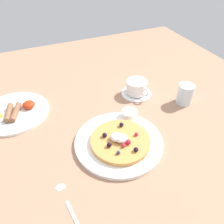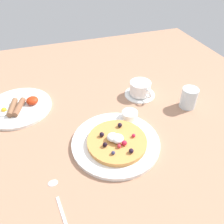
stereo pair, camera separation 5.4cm
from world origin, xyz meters
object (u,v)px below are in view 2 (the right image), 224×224
at_px(pancake_plate, 116,142).
at_px(teaspoon, 56,193).
at_px(syrup_ramekin, 130,115).
at_px(breakfast_plate, 18,107).
at_px(water_glass, 189,98).
at_px(coffee_saucer, 140,94).
at_px(coffee_cup, 140,88).

bearing_deg(pancake_plate, teaspoon, -150.64).
relative_size(syrup_ramekin, teaspoon, 0.38).
height_order(breakfast_plate, water_glass, water_glass).
xyz_separation_m(teaspoon, water_glass, (0.56, 0.22, 0.04)).
bearing_deg(teaspoon, coffee_saucer, 41.13).
bearing_deg(water_glass, syrup_ramekin, -178.93).
relative_size(syrup_ramekin, breakfast_plate, 0.22).
height_order(coffee_cup, water_glass, water_glass).
relative_size(syrup_ramekin, coffee_saucer, 0.45).
xyz_separation_m(syrup_ramekin, coffee_saucer, (0.10, 0.14, -0.02)).
distance_m(breakfast_plate, coffee_cup, 0.50).
relative_size(pancake_plate, syrup_ramekin, 5.02).
bearing_deg(water_glass, coffee_saucer, 138.24).
height_order(pancake_plate, teaspoon, pancake_plate).
height_order(pancake_plate, breakfast_plate, pancake_plate).
distance_m(pancake_plate, coffee_cup, 0.30).
xyz_separation_m(syrup_ramekin, water_glass, (0.25, 0.00, 0.01)).
distance_m(pancake_plate, coffee_saucer, 0.30).
bearing_deg(pancake_plate, water_glass, 16.53).
xyz_separation_m(pancake_plate, coffee_saucer, (0.19, 0.23, -0.00)).
height_order(coffee_cup, teaspoon, coffee_cup).
bearing_deg(teaspoon, pancake_plate, 29.36).
bearing_deg(teaspoon, water_glass, 21.79).
bearing_deg(teaspoon, breakfast_plate, 102.14).
relative_size(breakfast_plate, coffee_cup, 2.23).
bearing_deg(pancake_plate, breakfast_plate, 135.25).
xyz_separation_m(pancake_plate, water_glass, (0.34, 0.10, 0.03)).
height_order(syrup_ramekin, teaspoon, syrup_ramekin).
bearing_deg(syrup_ramekin, coffee_saucer, 53.27).
height_order(breakfast_plate, teaspoon, breakfast_plate).
bearing_deg(coffee_cup, teaspoon, -139.00).
distance_m(syrup_ramekin, coffee_saucer, 0.17).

